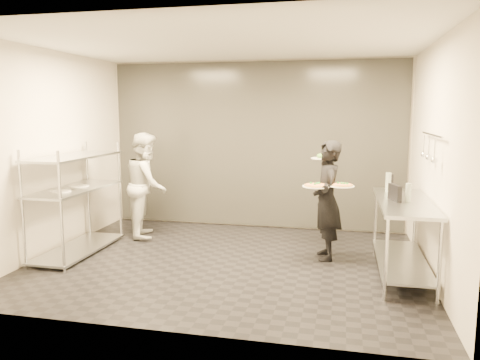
% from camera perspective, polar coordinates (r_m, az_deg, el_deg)
% --- Properties ---
extents(room_shell, '(5.00, 4.00, 2.80)m').
position_cam_1_polar(room_shell, '(7.08, 0.62, 3.82)').
color(room_shell, black).
rests_on(room_shell, ground).
extents(pass_rack, '(0.60, 1.60, 1.50)m').
position_cam_1_polar(pass_rack, '(6.87, -19.36, -2.12)').
color(pass_rack, silver).
rests_on(pass_rack, ground).
extents(prep_counter, '(0.60, 1.80, 0.92)m').
position_cam_1_polar(prep_counter, '(5.93, 19.28, -5.15)').
color(prep_counter, silver).
rests_on(prep_counter, ground).
extents(utensil_rail, '(0.07, 1.20, 0.31)m').
position_cam_1_polar(utensil_rail, '(5.83, 22.14, 3.64)').
color(utensil_rail, silver).
rests_on(utensil_rail, room_shell).
extents(waiter, '(0.49, 0.64, 1.59)m').
position_cam_1_polar(waiter, '(6.31, 10.57, -2.46)').
color(waiter, black).
rests_on(waiter, ground).
extents(chef, '(0.84, 0.95, 1.64)m').
position_cam_1_polar(chef, '(7.49, -11.31, -0.57)').
color(chef, beige).
rests_on(chef, ground).
extents(pizza_plate_near, '(0.34, 0.34, 0.05)m').
position_cam_1_polar(pizza_plate_near, '(6.04, 9.24, -0.69)').
color(pizza_plate_near, white).
rests_on(pizza_plate_near, waiter).
extents(pizza_plate_far, '(0.31, 0.31, 0.05)m').
position_cam_1_polar(pizza_plate_far, '(6.05, 12.32, -0.63)').
color(pizza_plate_far, white).
rests_on(pizza_plate_far, waiter).
extents(salad_plate, '(0.29, 0.29, 0.07)m').
position_cam_1_polar(salad_plate, '(6.56, 9.92, 2.78)').
color(salad_plate, white).
rests_on(salad_plate, waiter).
extents(pos_monitor, '(0.14, 0.27, 0.19)m').
position_cam_1_polar(pos_monitor, '(5.79, 18.35, -1.49)').
color(pos_monitor, black).
rests_on(pos_monitor, prep_counter).
extents(bottle_green, '(0.07, 0.07, 0.25)m').
position_cam_1_polar(bottle_green, '(6.39, 17.62, -0.27)').
color(bottle_green, gray).
rests_on(bottle_green, prep_counter).
extents(bottle_clear, '(0.07, 0.07, 0.22)m').
position_cam_1_polar(bottle_clear, '(5.77, 19.83, -1.46)').
color(bottle_clear, gray).
rests_on(bottle_clear, prep_counter).
extents(bottle_dark, '(0.06, 0.06, 0.21)m').
position_cam_1_polar(bottle_dark, '(6.63, 17.97, -0.19)').
color(bottle_dark, black).
rests_on(bottle_dark, prep_counter).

